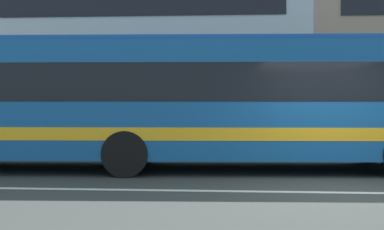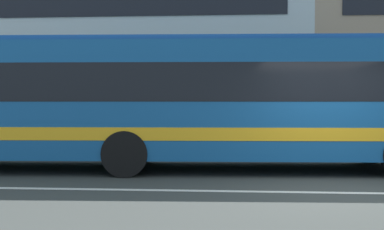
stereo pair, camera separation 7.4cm
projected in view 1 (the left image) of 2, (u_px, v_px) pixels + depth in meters
name	position (u px, v px, depth m)	size (l,w,h in m)	color
ground_plane	(347.00, 193.00, 8.56)	(160.00, 160.00, 0.00)	#383C38
lane_centre_line	(347.00, 193.00, 8.56)	(60.00, 0.16, 0.01)	silver
hedge_row_far	(197.00, 135.00, 15.48)	(17.16, 1.10, 1.07)	#2A5321
apartment_block_left	(41.00, 33.00, 24.98)	(25.92, 11.42, 10.37)	silver
transit_bus	(166.00, 98.00, 11.43)	(12.44, 3.08, 3.07)	#14518D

